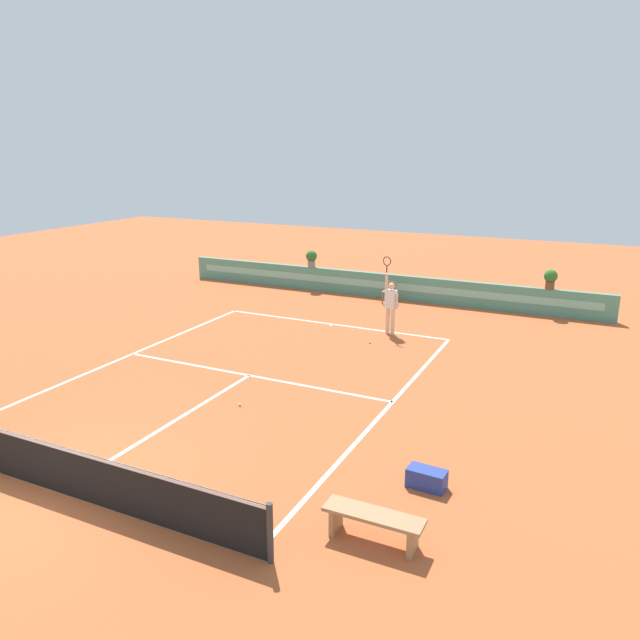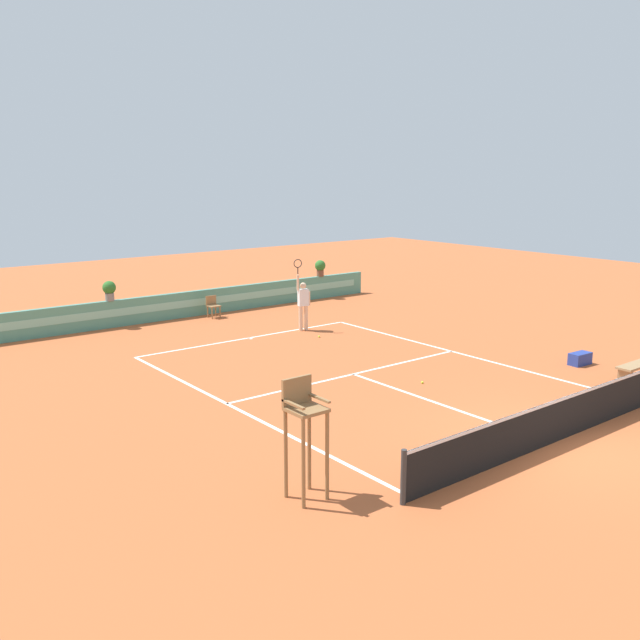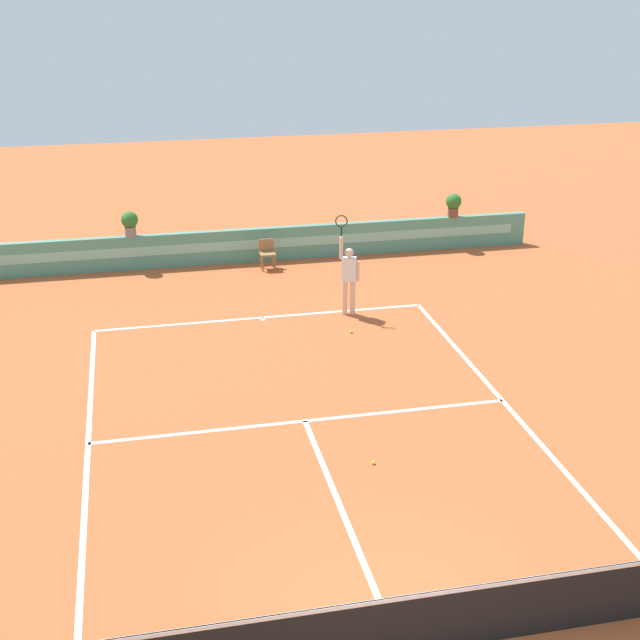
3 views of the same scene
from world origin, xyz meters
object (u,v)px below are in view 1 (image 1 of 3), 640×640
object	(u,v)px
tennis_ball_near_baseline	(370,342)
potted_plant_far_right	(551,278)
gear_bag	(427,478)
potted_plant_left	(311,258)
ball_kid_chair	(389,291)
tennis_player	(391,303)
tennis_ball_mid_court	(240,405)
bench_courtside	(373,521)

from	to	relation	value
tennis_ball_near_baseline	potted_plant_far_right	xyz separation A→B (m)	(4.70, 5.93, 1.38)
gear_bag	potted_plant_left	distance (m)	16.16
ball_kid_chair	tennis_player	distance (m)	4.27
ball_kid_chair	tennis_ball_mid_court	bearing A→B (deg)	-89.23
gear_bag	tennis_ball_mid_court	xyz separation A→B (m)	(-5.04, 1.56, -0.15)
gear_bag	potted_plant_far_right	size ratio (longest dim) A/B	0.97
tennis_player	bench_courtside	bearing A→B (deg)	-71.98
tennis_player	potted_plant_left	xyz separation A→B (m)	(-5.25, 4.71, 0.36)
tennis_ball_near_baseline	potted_plant_left	size ratio (longest dim) A/B	0.09
ball_kid_chair	tennis_player	xyz separation A→B (m)	(1.44, -3.98, 0.57)
gear_bag	tennis_ball_mid_court	size ratio (longest dim) A/B	10.29
bench_courtside	potted_plant_far_right	world-z (taller)	potted_plant_far_right
tennis_player	tennis_ball_near_baseline	world-z (taller)	tennis_player
ball_kid_chair	potted_plant_far_right	size ratio (longest dim) A/B	1.17
tennis_ball_mid_court	ball_kid_chair	bearing A→B (deg)	90.77
potted_plant_left	potted_plant_far_right	size ratio (longest dim) A/B	1.00
bench_courtside	tennis_player	size ratio (longest dim) A/B	0.62
gear_bag	tennis_player	bearing A→B (deg)	113.39
bench_courtside	potted_plant_far_right	size ratio (longest dim) A/B	2.21
tennis_ball_near_baseline	tennis_ball_mid_court	size ratio (longest dim) A/B	1.00
gear_bag	tennis_ball_near_baseline	distance (m)	8.43
tennis_ball_near_baseline	potted_plant_far_right	world-z (taller)	potted_plant_far_right
bench_courtside	potted_plant_far_right	xyz separation A→B (m)	(1.03, 15.27, 1.04)
ball_kid_chair	potted_plant_left	size ratio (longest dim) A/B	1.17
potted_plant_far_right	potted_plant_left	bearing A→B (deg)	180.00
bench_courtside	tennis_ball_near_baseline	xyz separation A→B (m)	(-3.66, 9.33, -0.34)
tennis_ball_mid_court	tennis_player	bearing A→B (deg)	79.68
bench_courtside	potted_plant_left	bearing A→B (deg)	119.65
ball_kid_chair	gear_bag	size ratio (longest dim) A/B	1.21
ball_kid_chair	potted_plant_left	world-z (taller)	potted_plant_left
potted_plant_far_right	tennis_ball_near_baseline	bearing A→B (deg)	-128.37
tennis_player	potted_plant_left	size ratio (longest dim) A/B	3.57
bench_courtside	tennis_player	bearing A→B (deg)	108.02
tennis_ball_near_baseline	potted_plant_left	distance (m)	7.90
bench_courtside	tennis_ball_near_baseline	bearing A→B (deg)	111.44
ball_kid_chair	bench_courtside	world-z (taller)	ball_kid_chair
ball_kid_chair	tennis_ball_near_baseline	xyz separation A→B (m)	(1.21, -5.20, -0.44)
tennis_player	tennis_ball_mid_court	size ratio (longest dim) A/B	38.01
tennis_player	tennis_ball_mid_court	bearing A→B (deg)	-100.32
tennis_ball_near_baseline	tennis_ball_mid_court	world-z (taller)	same
gear_bag	potted_plant_left	size ratio (longest dim) A/B	0.97
tennis_ball_mid_court	potted_plant_far_right	xyz separation A→B (m)	(5.76, 11.81, 1.38)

